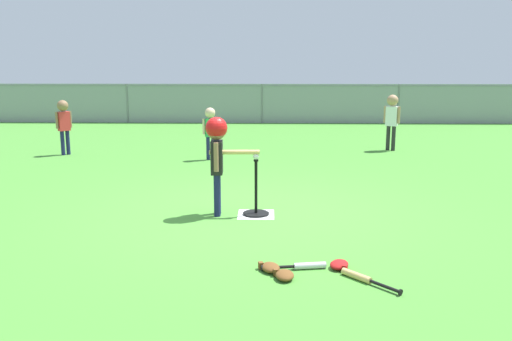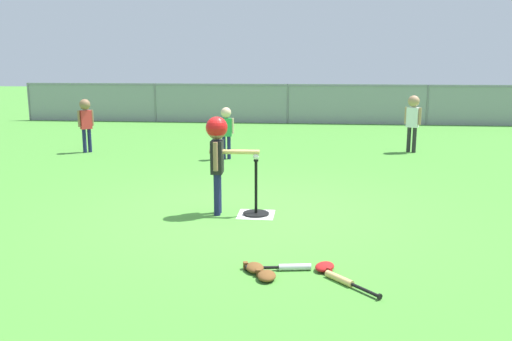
{
  "view_description": "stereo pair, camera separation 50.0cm",
  "coord_description": "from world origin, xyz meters",
  "px_view_note": "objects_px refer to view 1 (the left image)",
  "views": [
    {
      "loc": [
        0.22,
        -6.43,
        1.86
      ],
      "look_at": [
        0.06,
        -0.06,
        0.55
      ],
      "focal_mm": 38.06,
      "sensor_mm": 36.0,
      "label": 1
    },
    {
      "loc": [
        0.71,
        -6.39,
        1.86
      ],
      "look_at": [
        0.06,
        -0.06,
        0.55
      ],
      "focal_mm": 38.06,
      "sensor_mm": 36.0,
      "label": 2
    }
  ],
  "objects_px": {
    "batter_child": "(217,146)",
    "spare_bat_wood": "(362,278)",
    "fielder_deep_right": "(64,120)",
    "glove_near_bats": "(270,267)",
    "baseball_on_tee": "(256,157)",
    "fielder_near_right": "(392,115)",
    "glove_by_plate": "(339,265)",
    "fielder_deep_center": "(210,126)",
    "spare_bat_silver": "(303,266)",
    "batting_tee": "(256,206)",
    "glove_tossed_aside": "(284,275)"
  },
  "relations": [
    {
      "from": "batter_child",
      "to": "spare_bat_wood",
      "type": "distance_m",
      "value": 2.57
    },
    {
      "from": "batter_child",
      "to": "fielder_deep_right",
      "type": "height_order",
      "value": "batter_child"
    },
    {
      "from": "glove_near_bats",
      "to": "baseball_on_tee",
      "type": "bearing_deg",
      "value": 95.41
    },
    {
      "from": "batter_child",
      "to": "fielder_near_right",
      "type": "height_order",
      "value": "batter_child"
    },
    {
      "from": "batter_child",
      "to": "glove_near_bats",
      "type": "relative_size",
      "value": 4.68
    },
    {
      "from": "fielder_deep_right",
      "to": "fielder_near_right",
      "type": "distance_m",
      "value": 6.58
    },
    {
      "from": "glove_by_plate",
      "to": "glove_near_bats",
      "type": "bearing_deg",
      "value": -172.84
    },
    {
      "from": "spare_bat_wood",
      "to": "fielder_deep_center",
      "type": "bearing_deg",
      "value": 108.5
    },
    {
      "from": "baseball_on_tee",
      "to": "glove_by_plate",
      "type": "xyz_separation_m",
      "value": [
        0.8,
        -1.71,
        -0.68
      ]
    },
    {
      "from": "glove_by_plate",
      "to": "spare_bat_silver",
      "type": "bearing_deg",
      "value": -175.23
    },
    {
      "from": "batter_child",
      "to": "glove_near_bats",
      "type": "distance_m",
      "value": 2.05
    },
    {
      "from": "batting_tee",
      "to": "fielder_deep_center",
      "type": "xyz_separation_m",
      "value": [
        -0.94,
        3.68,
        0.52
      ]
    },
    {
      "from": "spare_bat_wood",
      "to": "glove_tossed_aside",
      "type": "distance_m",
      "value": 0.67
    },
    {
      "from": "fielder_deep_right",
      "to": "glove_tossed_aside",
      "type": "bearing_deg",
      "value": -55.68
    },
    {
      "from": "batter_child",
      "to": "glove_by_plate",
      "type": "bearing_deg",
      "value": -53.44
    },
    {
      "from": "spare_bat_wood",
      "to": "glove_near_bats",
      "type": "distance_m",
      "value": 0.82
    },
    {
      "from": "spare_bat_silver",
      "to": "spare_bat_wood",
      "type": "bearing_deg",
      "value": -28.11
    },
    {
      "from": "fielder_deep_right",
      "to": "glove_by_plate",
      "type": "relative_size",
      "value": 4.06
    },
    {
      "from": "batter_child",
      "to": "glove_by_plate",
      "type": "relative_size",
      "value": 4.49
    },
    {
      "from": "fielder_deep_center",
      "to": "glove_by_plate",
      "type": "height_order",
      "value": "fielder_deep_center"
    },
    {
      "from": "batting_tee",
      "to": "spare_bat_wood",
      "type": "xyz_separation_m",
      "value": [
        0.96,
        -2.0,
        -0.08
      ]
    },
    {
      "from": "fielder_near_right",
      "to": "glove_tossed_aside",
      "type": "distance_m",
      "value": 7.23
    },
    {
      "from": "glove_tossed_aside",
      "to": "fielder_deep_right",
      "type": "bearing_deg",
      "value": 124.32
    },
    {
      "from": "spare_bat_wood",
      "to": "glove_by_plate",
      "type": "height_order",
      "value": "glove_by_plate"
    },
    {
      "from": "baseball_on_tee",
      "to": "batter_child",
      "type": "distance_m",
      "value": 0.48
    },
    {
      "from": "fielder_deep_center",
      "to": "spare_bat_wood",
      "type": "bearing_deg",
      "value": -71.5
    },
    {
      "from": "glove_by_plate",
      "to": "glove_near_bats",
      "type": "distance_m",
      "value": 0.63
    },
    {
      "from": "spare_bat_silver",
      "to": "glove_tossed_aside",
      "type": "xyz_separation_m",
      "value": [
        -0.18,
        -0.22,
        0.01
      ]
    },
    {
      "from": "baseball_on_tee",
      "to": "fielder_deep_right",
      "type": "height_order",
      "value": "fielder_deep_right"
    },
    {
      "from": "spare_bat_silver",
      "to": "glove_near_bats",
      "type": "bearing_deg",
      "value": -170.21
    },
    {
      "from": "batter_child",
      "to": "spare_bat_silver",
      "type": "xyz_separation_m",
      "value": [
        0.93,
        -1.72,
        -0.82
      ]
    },
    {
      "from": "fielder_deep_center",
      "to": "glove_near_bats",
      "type": "xyz_separation_m",
      "value": [
        1.11,
        -5.47,
        -0.6
      ]
    },
    {
      "from": "batter_child",
      "to": "fielder_deep_center",
      "type": "height_order",
      "value": "batter_child"
    },
    {
      "from": "glove_tossed_aside",
      "to": "baseball_on_tee",
      "type": "bearing_deg",
      "value": 98.45
    },
    {
      "from": "glove_by_plate",
      "to": "fielder_deep_right",
      "type": "bearing_deg",
      "value": 128.61
    },
    {
      "from": "fielder_deep_center",
      "to": "spare_bat_wood",
      "type": "distance_m",
      "value": 6.02
    },
    {
      "from": "batting_tee",
      "to": "glove_tossed_aside",
      "type": "relative_size",
      "value": 2.98
    },
    {
      "from": "fielder_near_right",
      "to": "glove_tossed_aside",
      "type": "bearing_deg",
      "value": -109.34
    },
    {
      "from": "glove_near_bats",
      "to": "fielder_near_right",
      "type": "bearing_deg",
      "value": 69.26
    },
    {
      "from": "batting_tee",
      "to": "baseball_on_tee",
      "type": "xyz_separation_m",
      "value": [
        -0.0,
        0.0,
        0.61
      ]
    },
    {
      "from": "batter_child",
      "to": "glove_by_plate",
      "type": "height_order",
      "value": "batter_child"
    },
    {
      "from": "baseball_on_tee",
      "to": "glove_by_plate",
      "type": "bearing_deg",
      "value": -65.02
    },
    {
      "from": "glove_tossed_aside",
      "to": "fielder_deep_center",
      "type": "bearing_deg",
      "value": 102.35
    },
    {
      "from": "batter_child",
      "to": "glove_by_plate",
      "type": "distance_m",
      "value": 2.26
    },
    {
      "from": "glove_tossed_aside",
      "to": "glove_near_bats",
      "type": "bearing_deg",
      "value": 125.14
    },
    {
      "from": "spare_bat_silver",
      "to": "glove_by_plate",
      "type": "bearing_deg",
      "value": 4.77
    },
    {
      "from": "glove_by_plate",
      "to": "glove_tossed_aside",
      "type": "bearing_deg",
      "value": -153.48
    },
    {
      "from": "fielder_near_right",
      "to": "glove_tossed_aside",
      "type": "xyz_separation_m",
      "value": [
        -2.38,
        -6.79,
        -0.71
      ]
    },
    {
      "from": "batting_tee",
      "to": "fielder_deep_right",
      "type": "xyz_separation_m",
      "value": [
        -3.87,
        4.14,
        0.59
      ]
    },
    {
      "from": "spare_bat_wood",
      "to": "batting_tee",
      "type": "bearing_deg",
      "value": 115.56
    }
  ]
}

